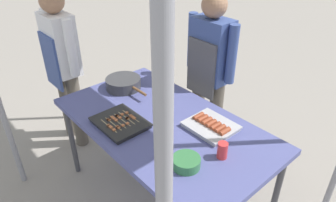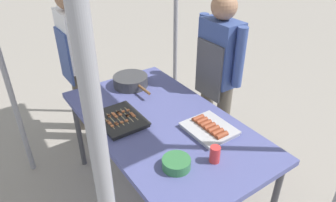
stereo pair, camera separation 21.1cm
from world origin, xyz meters
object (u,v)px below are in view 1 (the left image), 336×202
(tray_grilled_sausages, at_px, (211,126))
(customer_nearby, at_px, (62,60))
(condiment_bowl, at_px, (186,162))
(vendor_woman, at_px, (209,66))
(stall_table, at_px, (163,128))
(cooking_wok, at_px, (123,83))
(drink_cup_near_edge, at_px, (222,150))
(tray_meat_skewers, at_px, (120,123))

(tray_grilled_sausages, height_order, customer_nearby, customer_nearby)
(condiment_bowl, distance_m, vendor_woman, 1.12)
(stall_table, height_order, tray_grilled_sausages, tray_grilled_sausages)
(condiment_bowl, bearing_deg, cooking_wok, 165.46)
(customer_nearby, bearing_deg, tray_grilled_sausages, 14.03)
(drink_cup_near_edge, relative_size, customer_nearby, 0.07)
(tray_grilled_sausages, relative_size, tray_meat_skewers, 0.88)
(stall_table, relative_size, vendor_woman, 1.06)
(cooking_wok, distance_m, condiment_bowl, 1.06)
(tray_grilled_sausages, bearing_deg, drink_cup_near_edge, -35.30)
(customer_nearby, bearing_deg, stall_table, 8.14)
(stall_table, distance_m, tray_meat_skewers, 0.30)
(vendor_woman, xyz_separation_m, customer_nearby, (-0.97, -0.88, -0.00))
(tray_meat_skewers, relative_size, cooking_wok, 0.81)
(tray_grilled_sausages, distance_m, drink_cup_near_edge, 0.30)
(tray_meat_skewers, bearing_deg, condiment_bowl, 5.17)
(drink_cup_near_edge, bearing_deg, customer_nearby, -173.47)
(tray_grilled_sausages, bearing_deg, cooking_wok, -172.11)
(tray_grilled_sausages, relative_size, cooking_wok, 0.71)
(drink_cup_near_edge, bearing_deg, vendor_woman, 136.73)
(tray_meat_skewers, height_order, cooking_wok, cooking_wok)
(stall_table, bearing_deg, condiment_bowl, -23.78)
(tray_grilled_sausages, distance_m, condiment_bowl, 0.42)
(stall_table, relative_size, tray_grilled_sausages, 5.01)
(drink_cup_near_edge, bearing_deg, tray_grilled_sausages, 144.70)
(stall_table, height_order, condiment_bowl, condiment_bowl)
(vendor_woman, bearing_deg, tray_grilled_sausages, 133.45)
(condiment_bowl, bearing_deg, tray_grilled_sausages, 111.94)
(stall_table, relative_size, tray_meat_skewers, 4.39)
(condiment_bowl, xyz_separation_m, drink_cup_near_edge, (0.09, 0.21, 0.02))
(tray_grilled_sausages, relative_size, drink_cup_near_edge, 3.05)
(stall_table, xyz_separation_m, tray_meat_skewers, (-0.17, -0.24, 0.07))
(cooking_wok, xyz_separation_m, condiment_bowl, (1.02, -0.27, -0.02))
(condiment_bowl, bearing_deg, tray_meat_skewers, -174.83)
(stall_table, distance_m, drink_cup_near_edge, 0.53)
(condiment_bowl, distance_m, drink_cup_near_edge, 0.23)
(tray_grilled_sausages, relative_size, vendor_woman, 0.21)
(tray_grilled_sausages, relative_size, condiment_bowl, 1.92)
(vendor_woman, bearing_deg, drink_cup_near_edge, 136.73)
(tray_grilled_sausages, distance_m, customer_nearby, 1.51)
(tray_meat_skewers, bearing_deg, cooking_wok, 143.05)
(cooking_wok, bearing_deg, drink_cup_near_edge, -2.59)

